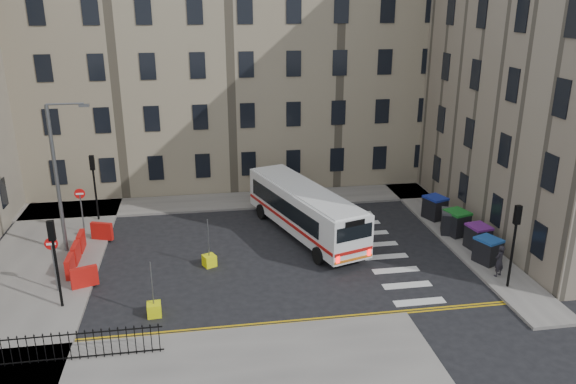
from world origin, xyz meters
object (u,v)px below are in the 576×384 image
object	(u,v)px
wheelie_bin_a	(488,250)
wheelie_bin_e	(435,207)
wheelie_bin_b	(478,237)
wheelie_bin_d	(451,222)
bus	(304,209)
bollard_chevron	(154,310)
pedestrian	(499,261)
streetlamp	(56,177)
bollard_yellow	(209,261)
wheelie_bin_c	(456,223)

from	to	relation	value
wheelie_bin_a	wheelie_bin_e	bearing A→B (deg)	69.64
wheelie_bin_b	wheelie_bin_d	xyz separation A→B (m)	(-0.54, 2.27, 0.02)
bus	bollard_chevron	bearing A→B (deg)	-154.68
wheelie_bin_a	wheelie_bin_d	xyz separation A→B (m)	(-0.22, 3.95, 0.02)
wheelie_bin_a	pedestrian	world-z (taller)	pedestrian
bus	wheelie_bin_a	distance (m)	10.19
streetlamp	bollard_chevron	size ratio (longest dim) A/B	13.57
wheelie_bin_b	bollard_yellow	bearing A→B (deg)	168.06
streetlamp	wheelie_bin_e	xyz separation A→B (m)	(21.65, 1.33, -3.48)
wheelie_bin_a	streetlamp	bearing A→B (deg)	145.00
wheelie_bin_d	wheelie_bin_e	bearing A→B (deg)	111.62
wheelie_bin_a	wheelie_bin_e	size ratio (longest dim) A/B	0.96
wheelie_bin_a	wheelie_bin_d	world-z (taller)	wheelie_bin_d
wheelie_bin_e	bollard_yellow	distance (m)	14.63
wheelie_bin_a	pedestrian	distance (m)	1.53
streetlamp	wheelie_bin_c	xyz separation A→B (m)	(21.87, -1.26, -3.46)
wheelie_bin_a	wheelie_bin_e	world-z (taller)	wheelie_bin_e
wheelie_bin_c	wheelie_bin_d	xyz separation A→B (m)	(-0.23, 0.27, -0.03)
wheelie_bin_c	bollard_yellow	bearing A→B (deg)	170.56
wheelie_bin_d	bollard_yellow	xyz separation A→B (m)	(-14.02, -1.78, -0.55)
wheelie_bin_e	bollard_chevron	bearing A→B (deg)	-172.75
wheelie_bin_e	pedestrian	xyz separation A→B (m)	(0.01, -7.78, 0.11)
wheelie_bin_c	streetlamp	bearing A→B (deg)	161.21
wheelie_bin_e	wheelie_bin_d	bearing A→B (deg)	-110.44
streetlamp	wheelie_bin_e	bearing A→B (deg)	3.51
wheelie_bin_a	wheelie_bin_c	xyz separation A→B (m)	(0.01, 3.68, 0.05)
wheelie_bin_e	wheelie_bin_a	bearing A→B (deg)	-108.19
streetlamp	wheelie_bin_b	size ratio (longest dim) A/B	5.89
pedestrian	bollard_yellow	xyz separation A→B (m)	(-14.04, 3.68, -0.66)
bus	wheelie_bin_b	bearing A→B (deg)	-40.22
wheelie_bin_a	bollard_chevron	bearing A→B (deg)	165.53
wheelie_bin_b	bollard_yellow	world-z (taller)	wheelie_bin_b
pedestrian	bollard_yellow	bearing A→B (deg)	-43.13
bus	bollard_chevron	world-z (taller)	bus
streetlamp	bollard_yellow	bearing A→B (deg)	-19.98
wheelie_bin_c	bollard_chevron	size ratio (longest dim) A/B	2.59
bus	wheelie_bin_d	size ratio (longest dim) A/B	6.74
wheelie_bin_b	pedestrian	size ratio (longest dim) A/B	0.85
wheelie_bin_c	bollard_yellow	distance (m)	14.34
bus	pedestrian	xyz separation A→B (m)	(8.43, -6.86, -0.66)
streetlamp	wheelie_bin_e	size ratio (longest dim) A/B	5.16
streetlamp	wheelie_bin_d	distance (m)	21.94
wheelie_bin_a	wheelie_bin_b	xyz separation A→B (m)	(0.31, 1.68, 0.01)
wheelie_bin_a	wheelie_bin_e	xyz separation A→B (m)	(-0.21, 6.27, 0.04)
wheelie_bin_c	bollard_yellow	xyz separation A→B (m)	(-14.25, -1.51, -0.57)
wheelie_bin_c	pedestrian	world-z (taller)	pedestrian
wheelie_bin_e	bollard_chevron	xyz separation A→B (m)	(-16.56, -8.56, -0.56)
wheelie_bin_c	bollard_chevron	world-z (taller)	wheelie_bin_c
streetlamp	wheelie_bin_d	bearing A→B (deg)	-2.62
bus	wheelie_bin_e	xyz separation A→B (m)	(8.43, 0.92, -0.77)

